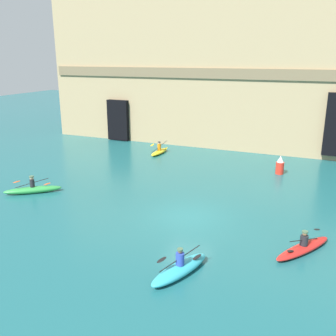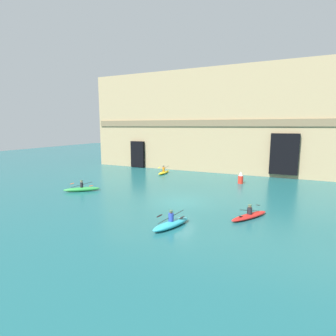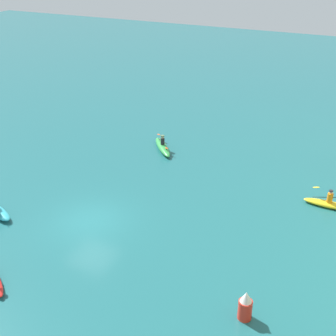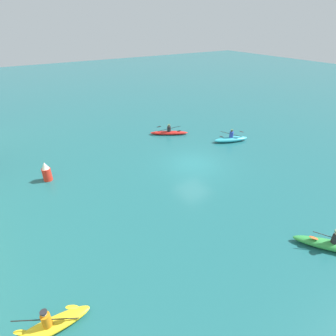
{
  "view_description": "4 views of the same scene",
  "coord_description": "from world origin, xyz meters",
  "views": [
    {
      "loc": [
        6.38,
        -17.46,
        8.3
      ],
      "look_at": [
        -3.08,
        4.28,
        1.19
      ],
      "focal_mm": 40.0,
      "sensor_mm": 36.0,
      "label": 1
    },
    {
      "loc": [
        8.18,
        -19.96,
        6.43
      ],
      "look_at": [
        -2.91,
        3.98,
        2.2
      ],
      "focal_mm": 28.0,
      "sensor_mm": 36.0,
      "label": 2
    },
    {
      "loc": [
        17.86,
        13.13,
        14.18
      ],
      "look_at": [
        -4.27,
        2.74,
        1.91
      ],
      "focal_mm": 50.0,
      "sensor_mm": 36.0,
      "label": 3
    },
    {
      "loc": [
        -13.79,
        10.9,
        9.62
      ],
      "look_at": [
        -3.16,
        4.28,
        2.47
      ],
      "focal_mm": 28.0,
      "sensor_mm": 36.0,
      "label": 4
    }
  ],
  "objects": [
    {
      "name": "kayak_green",
      "position": [
        -10.29,
        -0.52,
        0.24
      ],
      "size": [
        3.12,
        2.72,
        1.13
      ],
      "rotation": [
        0.0,
        0.0,
        3.83
      ],
      "color": "green",
      "rests_on": "ground"
    },
    {
      "name": "cliff_bluff",
      "position": [
        -2.56,
        19.19,
        7.1
      ],
      "size": [
        36.18,
        8.33,
        14.24
      ],
      "color": "tan",
      "rests_on": "ground"
    },
    {
      "name": "marker_buoy",
      "position": [
        3.44,
        9.84,
        0.63
      ],
      "size": [
        0.58,
        0.58,
        1.36
      ],
      "color": "red",
      "rests_on": "ground"
    },
    {
      "name": "kayak_cyan",
      "position": [
        1.62,
        -5.35,
        0.25
      ],
      "size": [
        1.77,
        3.24,
        1.13
      ],
      "rotation": [
        0.0,
        0.0,
        1.24
      ],
      "color": "#33B2C6",
      "rests_on": "ground"
    },
    {
      "name": "kayak_yellow",
      "position": [
        -7.14,
        11.69,
        0.22
      ],
      "size": [
        0.81,
        2.89,
        1.08
      ],
      "rotation": [
        0.0,
        0.0,
        1.56
      ],
      "color": "yellow",
      "rests_on": "ground"
    },
    {
      "name": "kayak_red",
      "position": [
        5.96,
        -1.51,
        0.2
      ],
      "size": [
        2.41,
        3.4,
        0.99
      ],
      "rotation": [
        0.0,
        0.0,
        1.03
      ],
      "color": "red",
      "rests_on": "ground"
    },
    {
      "name": "ground_plane",
      "position": [
        0.0,
        0.0,
        0.0
      ],
      "size": [
        120.0,
        120.0,
        0.0
      ],
      "primitive_type": "plane",
      "color": "#1E6066"
    }
  ]
}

